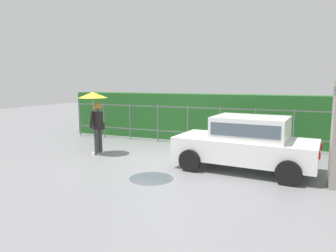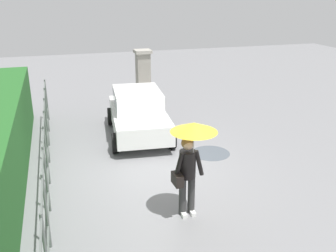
# 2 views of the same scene
# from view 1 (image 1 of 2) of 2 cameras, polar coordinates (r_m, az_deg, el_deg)

# --- Properties ---
(ground_plane) EXTENTS (40.00, 40.00, 0.00)m
(ground_plane) POSITION_cam_1_polar(r_m,az_deg,el_deg) (9.84, -0.85, -6.07)
(ground_plane) COLOR slate
(car) EXTENTS (3.86, 2.14, 1.48)m
(car) POSITION_cam_1_polar(r_m,az_deg,el_deg) (8.79, 14.11, -2.67)
(car) COLOR white
(car) RESTS_ON ground
(pedestrian) EXTENTS (0.94, 0.94, 2.07)m
(pedestrian) POSITION_cam_1_polar(r_m,az_deg,el_deg) (10.53, -13.07, 2.94)
(pedestrian) COLOR #333333
(pedestrian) RESTS_ON ground
(fence_section) EXTENTS (10.15, 0.05, 1.50)m
(fence_section) POSITION_cam_1_polar(r_m,az_deg,el_deg) (12.10, 3.61, 0.59)
(fence_section) COLOR #59605B
(fence_section) RESTS_ON ground
(hedge_row) EXTENTS (11.10, 0.90, 1.90)m
(hedge_row) POSITION_cam_1_polar(r_m,az_deg,el_deg) (13.02, 5.01, 1.66)
(hedge_row) COLOR #235B23
(hedge_row) RESTS_ON ground
(puddle_near) EXTENTS (1.12, 1.12, 0.00)m
(puddle_near) POSITION_cam_1_polar(r_m,az_deg,el_deg) (7.98, -3.03, -9.47)
(puddle_near) COLOR #4C545B
(puddle_near) RESTS_ON ground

